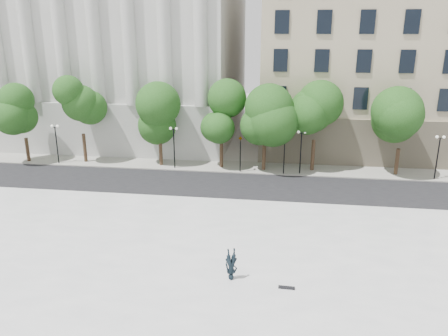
{
  "coord_description": "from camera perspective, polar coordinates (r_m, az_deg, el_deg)",
  "views": [
    {
      "loc": [
        4.65,
        -18.78,
        13.48
      ],
      "look_at": [
        0.59,
        10.0,
        4.33
      ],
      "focal_mm": 35.0,
      "sensor_mm": 36.0,
      "label": 1
    }
  ],
  "objects": [
    {
      "name": "lamp_posts",
      "position": [
        42.94,
        1.69,
        3.32
      ],
      "size": [
        38.64,
        0.28,
        4.42
      ],
      "color": "black",
      "rests_on": "ground"
    },
    {
      "name": "street",
      "position": [
        39.45,
        0.78,
        -2.5
      ],
      "size": [
        60.0,
        8.0,
        0.02
      ],
      "primitive_type": "cube",
      "color": "black",
      "rests_on": "ground"
    },
    {
      "name": "ground",
      "position": [
        23.58,
        -5.05,
        -17.48
      ],
      "size": [
        160.0,
        160.0,
        0.0
      ],
      "primitive_type": "plane",
      "color": "beige",
      "rests_on": "ground"
    },
    {
      "name": "building_west",
      "position": [
        61.31,
        -13.2,
        16.48
      ],
      "size": [
        31.5,
        27.65,
        25.6
      ],
      "color": "#B8B8B3",
      "rests_on": "ground"
    },
    {
      "name": "building_east",
      "position": [
        59.75,
        23.64,
        13.82
      ],
      "size": [
        36.0,
        26.15,
        23.0
      ],
      "color": "tan",
      "rests_on": "ground"
    },
    {
      "name": "traffic_light_east",
      "position": [
        42.22,
        7.97,
        3.97
      ],
      "size": [
        0.53,
        1.88,
        4.25
      ],
      "color": "black",
      "rests_on": "ground"
    },
    {
      "name": "person_lying",
      "position": [
        24.64,
        0.96,
        -13.78
      ],
      "size": [
        1.12,
        1.94,
        0.5
      ],
      "primitive_type": "imported",
      "rotation": [
        -1.54,
        0.0,
        0.26
      ],
      "color": "black",
      "rests_on": "plaza"
    },
    {
      "name": "traffic_light_west",
      "position": [
        42.45,
        2.16,
        4.04
      ],
      "size": [
        0.54,
        1.63,
        4.14
      ],
      "color": "black",
      "rests_on": "ground"
    },
    {
      "name": "far_sidewalk",
      "position": [
        45.08,
        1.75,
        0.14
      ],
      "size": [
        60.0,
        4.0,
        0.12
      ],
      "primitive_type": "cube",
      "color": "#9D9B91",
      "rests_on": "ground"
    },
    {
      "name": "skateboard",
      "position": [
        24.19,
        8.17,
        -15.2
      ],
      "size": [
        0.87,
        0.26,
        0.09
      ],
      "primitive_type": "cube",
      "rotation": [
        0.0,
        0.0,
        -0.04
      ],
      "color": "black",
      "rests_on": "plaza"
    },
    {
      "name": "plaza",
      "position": [
        25.92,
        -3.55,
        -13.33
      ],
      "size": [
        44.0,
        22.0,
        0.45
      ],
      "primitive_type": "cube",
      "color": "white",
      "rests_on": "ground"
    },
    {
      "name": "street_trees",
      "position": [
        43.68,
        -1.69,
        6.67
      ],
      "size": [
        42.11,
        4.84,
        7.84
      ],
      "color": "#382619",
      "rests_on": "ground"
    }
  ]
}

